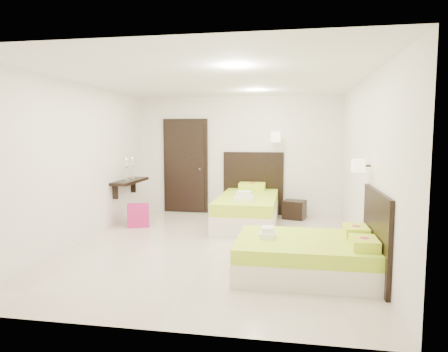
% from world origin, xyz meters
% --- Properties ---
extents(floor, '(5.50, 5.50, 0.00)m').
position_xyz_m(floor, '(0.00, 0.00, 0.00)').
color(floor, beige).
rests_on(floor, ground).
extents(bed_single, '(1.33, 2.22, 1.83)m').
position_xyz_m(bed_single, '(0.34, 1.72, 0.33)').
color(bed_single, beige).
rests_on(bed_single, ground).
extents(bed_double, '(1.75, 1.49, 1.44)m').
position_xyz_m(bed_double, '(1.45, -1.01, 0.26)').
color(bed_double, beige).
rests_on(bed_double, ground).
extents(nightstand, '(0.52, 0.49, 0.39)m').
position_xyz_m(nightstand, '(1.25, 2.37, 0.19)').
color(nightstand, black).
rests_on(nightstand, ground).
extents(ottoman, '(0.54, 0.54, 0.41)m').
position_xyz_m(ottoman, '(-1.75, 1.19, 0.21)').
color(ottoman, '#AA1659').
rests_on(ottoman, ground).
extents(door, '(1.02, 0.15, 2.14)m').
position_xyz_m(door, '(-1.20, 2.70, 1.05)').
color(door, black).
rests_on(door, ground).
extents(console_shelf, '(0.35, 1.20, 0.78)m').
position_xyz_m(console_shelf, '(-2.08, 1.60, 0.82)').
color(console_shelf, black).
rests_on(console_shelf, ground).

